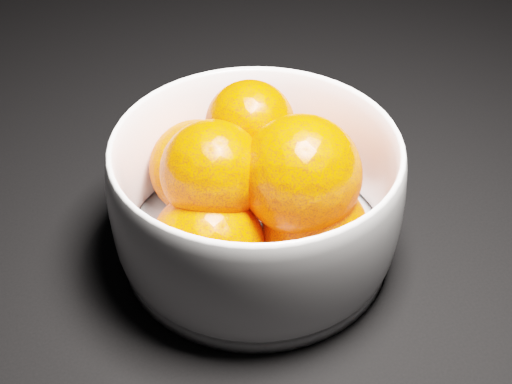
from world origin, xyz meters
name	(u,v)px	position (x,y,z in m)	size (l,w,h in m)	color
bowl	(256,197)	(-0.12, 0.23, 0.05)	(0.22, 0.22, 0.11)	white
orange_pile	(255,186)	(-0.12, 0.23, 0.07)	(0.17, 0.18, 0.13)	#FF4000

